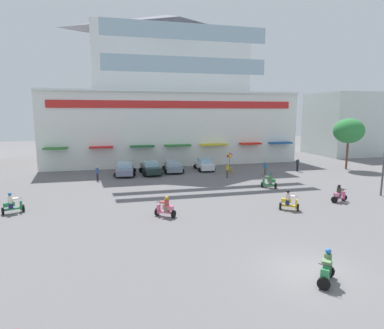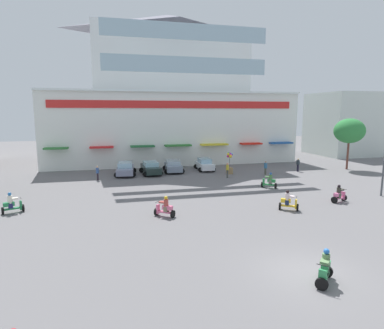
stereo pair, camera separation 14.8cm
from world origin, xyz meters
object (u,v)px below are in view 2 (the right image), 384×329
Objects in this scene: scooter_rider_0 at (269,181)px; scooter_rider_3 at (339,195)px; scooter_rider_5 at (289,202)px; balloon_vendor_cart at (230,165)px; parked_car_3 at (205,164)px; scooter_rider_2 at (165,208)px; parked_car_2 at (173,166)px; pedestrian_0 at (227,169)px; parked_car_0 at (125,169)px; pedestrian_2 at (266,167)px; scooter_rider_6 at (12,205)px; pedestrian_1 at (298,164)px; parked_car_1 at (151,168)px; pedestrian_3 at (97,172)px; scooter_rider_7 at (325,269)px; plaza_tree_1 at (350,131)px.

scooter_rider_3 is (3.20, -5.87, -0.05)m from scooter_rider_0.
scooter_rider_0 reaches higher than scooter_rider_5.
balloon_vendor_cart reaches higher than scooter_rider_3.
parked_car_3 is 18.56m from scooter_rider_2.
parked_car_3 is (4.03, 0.23, 0.03)m from parked_car_2.
pedestrian_0 is (8.81, 11.70, 0.39)m from scooter_rider_2.
balloon_vendor_cart reaches higher than parked_car_0.
pedestrian_2 is at bearing 70.65° from scooter_rider_5.
scooter_rider_6 is 30.84m from pedestrian_1.
parked_car_0 is 22.66m from scooter_rider_3.
scooter_rider_0 is at bearing 29.32° from scooter_rider_2.
scooter_rider_2 is at bearing -92.90° from parked_car_1.
pedestrian_1 is at bearing 71.84° from scooter_rider_3.
parked_car_3 is 2.60× the size of pedestrian_3.
parked_car_3 is 2.74× the size of scooter_rider_2.
pedestrian_1 reaches higher than scooter_rider_0.
scooter_rider_7 is 0.59× the size of balloon_vendor_cart.
pedestrian_3 is at bearing 145.42° from scooter_rider_3.
pedestrian_1 is at bearing 12.03° from pedestrian_2.
scooter_rider_6 reaches higher than parked_car_0.
scooter_rider_0 reaches higher than scooter_rider_3.
scooter_rider_0 is (7.48, -10.45, -0.09)m from parked_car_2.
parked_car_2 is at bearing 136.18° from pedestrian_0.
plaza_tree_1 is 37.70m from scooter_rider_6.
scooter_rider_0 is at bearing -81.24° from balloon_vendor_cart.
pedestrian_1 is at bearing 10.03° from pedestrian_0.
scooter_rider_3 is 0.62× the size of balloon_vendor_cart.
pedestrian_0 is at bearing -8.34° from pedestrian_3.
scooter_rider_5 is at bearing -168.71° from scooter_rider_3.
scooter_rider_6 is at bearing -152.61° from balloon_vendor_cart.
scooter_rider_6 is at bearing 162.19° from scooter_rider_2.
scooter_rider_7 is (4.41, -26.29, -0.13)m from parked_car_1.
scooter_rider_6 is 0.99× the size of pedestrian_3.
scooter_rider_3 is (6.64, -16.55, -0.17)m from parked_car_3.
parked_car_0 is 9.82m from parked_car_3.
parked_car_3 is at bearing 5.39° from parked_car_0.
scooter_rider_2 is 0.97× the size of scooter_rider_5.
scooter_rider_2 is (-11.10, -6.23, -0.03)m from scooter_rider_0.
parked_car_0 is at bearing 97.55° from scooter_rider_2.
parked_car_1 is 1.76× the size of balloon_vendor_cart.
plaza_tree_1 is 21.97m from scooter_rider_5.
pedestrian_3 is (-13.92, 2.04, -0.10)m from pedestrian_0.
scooter_rider_7 reaches higher than parked_car_2.
scooter_rider_2 is 0.96× the size of scooter_rider_6.
parked_car_0 is 16.43m from scooter_rider_0.
pedestrian_1 is 4.95m from pedestrian_2.
pedestrian_2 reaches higher than parked_car_3.
plaza_tree_1 is at bearing -2.43° from balloon_vendor_cart.
parked_car_0 is at bearing 174.54° from plaza_tree_1.
scooter_rider_2 is 0.58× the size of balloon_vendor_cart.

